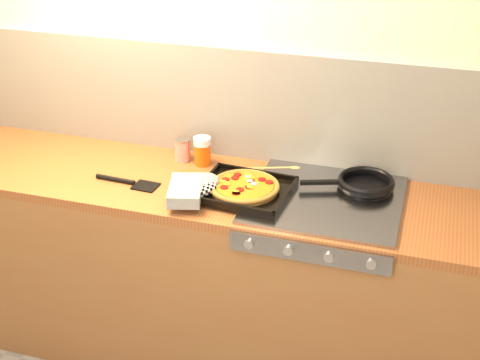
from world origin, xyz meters
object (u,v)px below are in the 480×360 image
(pizza_on_tray, at_px, (229,188))
(tomato_can, at_px, (182,150))
(frying_pan, at_px, (365,183))
(juice_glass, at_px, (202,151))

(pizza_on_tray, distance_m, tomato_can, 0.40)
(frying_pan, bearing_deg, tomato_can, 176.01)
(frying_pan, height_order, tomato_can, tomato_can)
(pizza_on_tray, height_order, juice_glass, juice_glass)
(tomato_can, distance_m, juice_glass, 0.10)
(tomato_can, xyz_separation_m, juice_glass, (0.10, -0.01, 0.01))
(pizza_on_tray, bearing_deg, juice_glass, 129.03)
(pizza_on_tray, xyz_separation_m, frying_pan, (0.51, 0.21, -0.00))
(tomato_can, bearing_deg, frying_pan, -3.99)
(frying_pan, distance_m, juice_glass, 0.72)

